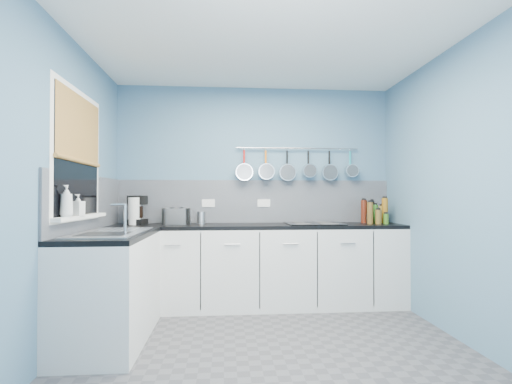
{
  "coord_description": "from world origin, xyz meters",
  "views": [
    {
      "loc": [
        -0.34,
        -2.92,
        1.19
      ],
      "look_at": [
        -0.05,
        0.75,
        1.25
      ],
      "focal_mm": 26.25,
      "sensor_mm": 36.0,
      "label": 1
    }
  ],
  "objects": [
    {
      "name": "worktop_back",
      "position": [
        0.0,
        1.2,
        0.88
      ],
      "size": [
        3.2,
        0.6,
        0.04
      ],
      "primitive_type": "cube",
      "color": "black",
      "rests_on": "cabinet_run_back"
    },
    {
      "name": "bamboo_blind",
      "position": [
        -1.56,
        0.3,
        1.77
      ],
      "size": [
        0.01,
        0.9,
        0.55
      ],
      "primitive_type": "cube",
      "color": "#C07F3F",
      "rests_on": "wall_left"
    },
    {
      "name": "ceiling",
      "position": [
        0.0,
        0.0,
        2.51
      ],
      "size": [
        3.2,
        3.0,
        0.02
      ],
      "primitive_type": "cube",
      "color": "white",
      "rests_on": "ground"
    },
    {
      "name": "condiment_7",
      "position": [
        1.34,
        1.11,
        0.98
      ],
      "size": [
        0.07,
        0.07,
        0.16
      ],
      "primitive_type": "cylinder",
      "color": "brown",
      "rests_on": "worktop_back"
    },
    {
      "name": "hob",
      "position": [
        0.63,
        1.18,
        0.91
      ],
      "size": [
        0.61,
        0.53,
        0.01
      ],
      "primitive_type": "cube",
      "color": "black",
      "rests_on": "worktop_back"
    },
    {
      "name": "pan_3",
      "position": [
        0.63,
        1.44,
        1.6
      ],
      "size": [
        0.16,
        0.12,
        0.35
      ],
      "primitive_type": null,
      "color": "silver",
      "rests_on": "pot_rail"
    },
    {
      "name": "pan_4",
      "position": [
        0.88,
        1.44,
        1.59
      ],
      "size": [
        0.19,
        0.07,
        0.38
      ],
      "primitive_type": null,
      "color": "silver",
      "rests_on": "pot_rail"
    },
    {
      "name": "window_glass",
      "position": [
        -1.57,
        0.3,
        1.55
      ],
      "size": [
        0.01,
        0.9,
        1.0
      ],
      "primitive_type": "cube",
      "color": "black",
      "rests_on": "wall_left"
    },
    {
      "name": "condiment_3",
      "position": [
        1.46,
        1.22,
        1.04
      ],
      "size": [
        0.07,
        0.07,
        0.29
      ],
      "primitive_type": "cylinder",
      "color": "#8C5914",
      "rests_on": "worktop_back"
    },
    {
      "name": "backsplash_back",
      "position": [
        0.0,
        1.49,
        1.15
      ],
      "size": [
        3.2,
        0.02,
        0.5
      ],
      "primitive_type": "cube",
      "color": "gray",
      "rests_on": "wall_back"
    },
    {
      "name": "soap_bottle_a",
      "position": [
        -1.53,
        -0.03,
        1.17
      ],
      "size": [
        0.1,
        0.1,
        0.24
      ],
      "primitive_type": "imported",
      "rotation": [
        0.0,
        0.0,
        -0.07
      ],
      "color": "white",
      "rests_on": "window_sill"
    },
    {
      "name": "pan_2",
      "position": [
        0.37,
        1.44,
        1.58
      ],
      "size": [
        0.2,
        0.08,
        0.39
      ],
      "primitive_type": null,
      "color": "silver",
      "rests_on": "pot_rail"
    },
    {
      "name": "socket_left",
      "position": [
        -0.55,
        1.48,
        1.13
      ],
      "size": [
        0.15,
        0.01,
        0.09
      ],
      "primitive_type": "cube",
      "color": "white",
      "rests_on": "backsplash_back"
    },
    {
      "name": "floor",
      "position": [
        0.0,
        0.0,
        -0.01
      ],
      "size": [
        3.2,
        3.0,
        0.02
      ],
      "primitive_type": "cube",
      "color": "#47474C",
      "rests_on": "ground"
    },
    {
      "name": "canister",
      "position": [
        -0.62,
        1.33,
        0.97
      ],
      "size": [
        0.1,
        0.1,
        0.14
      ],
      "primitive_type": "cylinder",
      "rotation": [
        0.0,
        0.0,
        -0.1
      ],
      "color": "silver",
      "rests_on": "worktop_back"
    },
    {
      "name": "toaster",
      "position": [
        -0.89,
        1.28,
        0.99
      ],
      "size": [
        0.31,
        0.22,
        0.18
      ],
      "primitive_type": "cube",
      "rotation": [
        0.0,
        0.0,
        -0.26
      ],
      "color": "silver",
      "rests_on": "worktop_back"
    },
    {
      "name": "condiment_0",
      "position": [
        1.47,
        1.32,
        1.0
      ],
      "size": [
        0.06,
        0.06,
        0.2
      ],
      "primitive_type": "cylinder",
      "color": "olive",
      "rests_on": "worktop_back"
    },
    {
      "name": "socket_right",
      "position": [
        0.1,
        1.48,
        1.13
      ],
      "size": [
        0.15,
        0.01,
        0.09
      ],
      "primitive_type": "cube",
      "color": "white",
      "rests_on": "backsplash_back"
    },
    {
      "name": "pan_1",
      "position": [
        0.12,
        1.44,
        1.59
      ],
      "size": [
        0.19,
        0.13,
        0.38
      ],
      "primitive_type": null,
      "color": "silver",
      "rests_on": "pot_rail"
    },
    {
      "name": "condiment_2",
      "position": [
        1.25,
        1.31,
        1.03
      ],
      "size": [
        0.07,
        0.07,
        0.27
      ],
      "primitive_type": "cylinder",
      "color": "#4C190C",
      "rests_on": "worktop_back"
    },
    {
      "name": "paper_towel",
      "position": [
        -1.34,
        1.24,
        1.05
      ],
      "size": [
        0.16,
        0.16,
        0.3
      ],
      "primitive_type": "cylinder",
      "rotation": [
        0.0,
        0.0,
        -0.26
      ],
      "color": "white",
      "rests_on": "worktop_back"
    },
    {
      "name": "wall_right",
      "position": [
        1.61,
        0.0,
        1.25
      ],
      "size": [
        0.02,
        3.0,
        2.5
      ],
      "primitive_type": "cube",
      "color": "slate",
      "rests_on": "ground"
    },
    {
      "name": "pan_0",
      "position": [
        -0.13,
        1.44,
        1.58
      ],
      "size": [
        0.2,
        0.11,
        0.39
      ],
      "primitive_type": null,
      "color": "silver",
      "rests_on": "pot_rail"
    },
    {
      "name": "pot_rail",
      "position": [
        0.5,
        1.45,
        1.78
      ],
      "size": [
        1.45,
        0.02,
        0.02
      ],
      "primitive_type": "cylinder",
      "rotation": [
        0.0,
        1.57,
        0.0
      ],
      "color": "silver",
      "rests_on": "wall_back"
    },
    {
      "name": "condiment_4",
      "position": [
        1.35,
        1.22,
        1.01
      ],
      "size": [
        0.06,
        0.06,
        0.21
      ],
      "primitive_type": "cylinder",
      "color": "#265919",
      "rests_on": "worktop_back"
    },
    {
      "name": "wall_back",
      "position": [
        0.0,
        1.51,
        1.25
      ],
      "size": [
        3.2,
        0.02,
        2.5
      ],
      "primitive_type": "cube",
      "color": "slate",
      "rests_on": "ground"
    },
    {
      "name": "pan_5",
      "position": [
        1.14,
        1.44,
        1.61
      ],
      "size": [
        0.16,
        0.11,
        0.35
      ],
      "primitive_type": null,
      "color": "silver",
      "rests_on": "pot_rail"
    },
    {
      "name": "window_sill",
      "position": [
        -1.55,
        0.3,
        1.04
      ],
      "size": [
        0.1,
        0.98,
        0.03
      ],
      "primitive_type": "cube",
      "color": "white",
      "rests_on": "wall_left"
    },
    {
      "name": "sink_unit",
      "position": [
        -1.3,
        0.3,
        0.9
      ],
      "size": [
        0.5,
        0.95,
        0.01
      ],
      "primitive_type": "cube",
      "color": "silver",
      "rests_on": "worktop_left"
    },
    {
      "name": "condiment_6",
      "position": [
        1.44,
        1.14,
        0.96
      ],
      "size": [
        0.06,
        0.06,
        0.11
      ],
      "primitive_type": "cylinder",
      "color": "#3F721E",
      "rests_on": "worktop_back"
    },
    {
      "name": "backsplash_left",
      "position": [
        -1.59,
        0.6,
        1.15
      ],
      "size": [
        0.02,
        1.8,
        0.5
      ],
      "primitive_type": "cube",
      "color": "gray",
      "rests_on": "wall_left"
    },
    {
      "name": "mixer_tap",
      "position": [
        -1.14,
        0.12,
        1.03
      ],
      "size": [
        0.12,
        0.08,
        0.26
      ],
      "primitive_type": null,
      "color": "silver",
      "rests_on": "worktop_left"
    },
    {
      "name": "soap_bottle_b",
      "position": [
        -1.53,
        0.19,
        1.14
      ],
      "size": [
        0.09,
        0.1,
        0.17
      ],
      "primitive_type": "imported",
      "rotation": [
        0.0,
        0.0,
        -0.25
      ],
      "color": "white",
      "rests_on": "window_sill"
    },
    {
      "name": "condiment_1",
      "position": [
        1.35,
        1.3,
        1.03
      ],
      "size": [
        0.05,
        0.05,
        0.26
      ],
      "primitive_type": "cylinder",
      "color": "black",
      "rests_on": "worktop_back"
    },
    {
      "name": "worktop_left",
      "position": [
        -1.3,
        0.3,
        0.88
      ],
      "size": [
        0.6,
        1.2,
        0.04
      ],
      "primitive_type": "cube",
      "color": "black",
      "rests_on": "cabinet_run_left"
    },
    {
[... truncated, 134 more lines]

